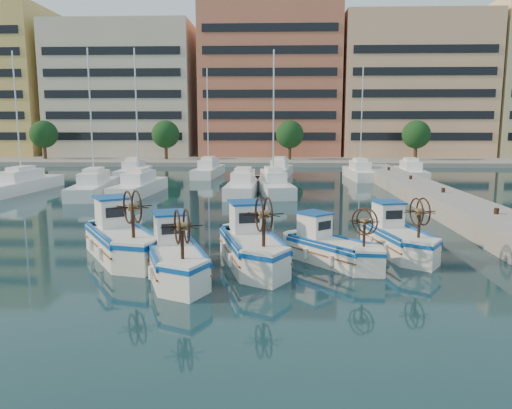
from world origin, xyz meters
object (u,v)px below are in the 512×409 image
(fishing_boat_c, at_px, (252,244))
(fishing_boat_b, at_px, (174,255))
(fishing_boat_d, at_px, (330,246))
(fishing_boat_e, at_px, (397,236))
(fishing_boat_a, at_px, (120,237))

(fishing_boat_c, bearing_deg, fishing_boat_b, -163.97)
(fishing_boat_b, xyz_separation_m, fishing_boat_d, (6.03, 1.99, -0.10))
(fishing_boat_e, bearing_deg, fishing_boat_c, -174.48)
(fishing_boat_c, xyz_separation_m, fishing_boat_d, (3.22, 0.31, -0.15))
(fishing_boat_c, bearing_deg, fishing_boat_a, 156.06)
(fishing_boat_a, distance_m, fishing_boat_d, 8.93)
(fishing_boat_c, distance_m, fishing_boat_d, 3.24)
(fishing_boat_d, bearing_deg, fishing_boat_a, 135.66)
(fishing_boat_b, distance_m, fishing_boat_d, 6.35)
(fishing_boat_a, xyz_separation_m, fishing_boat_d, (8.91, -0.60, -0.17))
(fishing_boat_a, xyz_separation_m, fishing_boat_c, (5.69, -0.91, -0.02))
(fishing_boat_a, xyz_separation_m, fishing_boat_e, (12.02, 1.11, -0.11))
(fishing_boat_c, relative_size, fishing_boat_d, 1.27)
(fishing_boat_d, bearing_deg, fishing_boat_e, -11.76)
(fishing_boat_b, xyz_separation_m, fishing_boat_e, (9.14, 3.70, -0.03))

